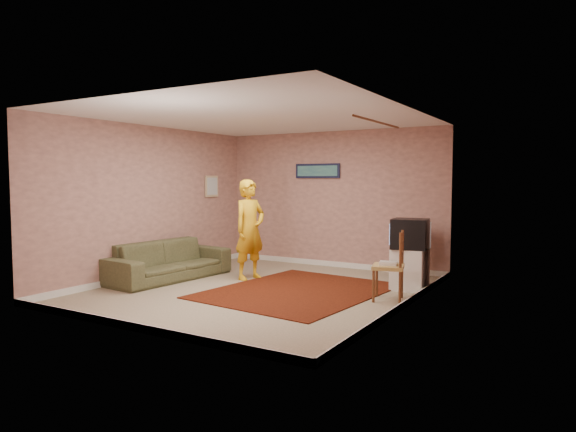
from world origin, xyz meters
The scene contains 26 objects.
ground centered at (0.00, 0.00, 0.00)m, with size 5.00×5.00×0.00m, color tan.
wall_back centered at (0.00, 2.50, 1.30)m, with size 4.50×0.02×2.60m, color tan.
wall_front centered at (0.00, -2.50, 1.30)m, with size 4.50×0.02×2.60m, color tan.
wall_left centered at (-2.25, 0.00, 1.30)m, with size 0.02×5.00×2.60m, color tan.
wall_right centered at (2.25, 0.00, 1.30)m, with size 0.02×5.00×2.60m, color tan.
ceiling centered at (0.00, 0.00, 2.60)m, with size 4.50×5.00×0.02m, color white.
baseboard_back centered at (0.00, 2.49, 0.05)m, with size 4.50×0.02×0.10m, color white.
baseboard_front centered at (0.00, -2.49, 0.05)m, with size 4.50×0.02×0.10m, color white.
baseboard_left centered at (-2.24, 0.00, 0.05)m, with size 0.02×5.00×0.10m, color white.
baseboard_right centered at (2.24, 0.00, 0.05)m, with size 0.02×5.00×0.10m, color white.
window centered at (2.24, -0.90, 1.45)m, with size 0.01×1.10×1.50m, color black.
curtain_sheer centered at (2.23, -1.05, 1.25)m, with size 0.01×0.75×2.10m, color silver.
curtain_floral centered at (2.21, -0.35, 1.25)m, with size 0.01×0.35×2.10m, color beige.
curtain_rod centered at (2.20, -0.90, 2.32)m, with size 0.02×0.02×1.40m, color #5B311B.
picture_back centered at (-0.30, 2.47, 1.85)m, with size 0.95×0.04×0.28m.
picture_left centered at (-2.22, 1.60, 1.55)m, with size 0.04×0.38×0.42m.
area_rug centered at (0.54, 0.22, 0.01)m, with size 2.24×2.80×0.01m, color black.
tv_cabinet centered at (1.95, 1.18, 0.32)m, with size 0.50×0.45×0.63m, color white.
crt_tv centered at (1.94, 1.18, 0.86)m, with size 0.58×0.53×0.45m.
chair_a centered at (1.78, 2.08, 0.56)m, with size 0.51×0.50×0.50m.
dvd_player centered at (1.78, 2.08, 0.50)m, with size 0.31×0.22×0.05m, color silver.
blue_throw centered at (1.78, 2.20, 0.74)m, with size 0.43×0.05×0.45m, color #9BD0FF.
chair_b centered at (1.90, 0.36, 0.59)m, with size 0.51×0.53×0.53m.
game_console centered at (1.90, 0.36, 0.52)m, with size 0.24×0.17×0.05m, color white.
sofa centered at (-1.80, -0.07, 0.32)m, with size 2.19×0.86×0.64m, color brown.
person centered at (-0.64, 0.66, 0.84)m, with size 0.61×0.40×1.68m, color gold.
Camera 1 is at (4.29, -6.42, 1.67)m, focal length 32.00 mm.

